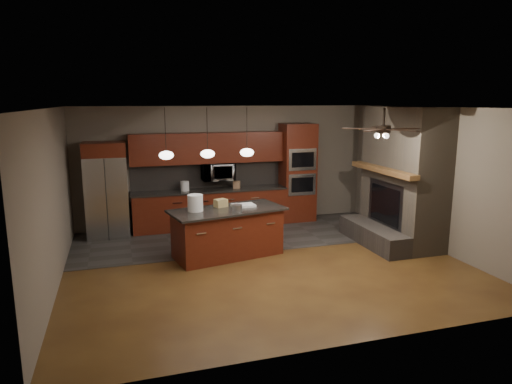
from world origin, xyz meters
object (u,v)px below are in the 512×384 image
object	(u,v)px
microwave	(218,172)
paint_can	(237,208)
oven_tower	(298,173)
refrigerator	(106,190)
white_bucket	(195,203)
cardboard_box	(221,203)
counter_box	(237,185)
counter_bucket	(185,186)
kitchen_island	(228,232)
paint_tray	(243,205)

from	to	relation	value
microwave	paint_can	xyz separation A→B (m)	(-0.16, -2.39, -0.32)
oven_tower	refrigerator	size ratio (longest dim) A/B	1.16
white_bucket	cardboard_box	bearing A→B (deg)	20.99
cardboard_box	counter_box	world-z (taller)	counter_box
cardboard_box	counter_bucket	xyz separation A→B (m)	(-0.41, 1.88, 0.01)
refrigerator	kitchen_island	xyz separation A→B (m)	(2.19, -2.02, -0.56)
oven_tower	counter_box	world-z (taller)	oven_tower
kitchen_island	cardboard_box	distance (m)	0.58
oven_tower	kitchen_island	distance (m)	3.17
oven_tower	counter_bucket	world-z (taller)	oven_tower
cardboard_box	counter_bucket	bearing A→B (deg)	79.78
white_bucket	refrigerator	bearing A→B (deg)	128.42
kitchen_island	paint_can	xyz separation A→B (m)	(0.13, -0.24, 0.52)
cardboard_box	counter_bucket	distance (m)	1.93
refrigerator	white_bucket	distance (m)	2.56
kitchen_island	cardboard_box	bearing A→B (deg)	98.45
white_bucket	paint_tray	xyz separation A→B (m)	(0.94, 0.09, -0.13)
cardboard_box	counter_box	distance (m)	2.00
white_bucket	counter_box	distance (m)	2.43
oven_tower	paint_can	bearing A→B (deg)	-132.53
oven_tower	white_bucket	xyz separation A→B (m)	(-2.87, -2.08, -0.12)
oven_tower	paint_can	size ratio (longest dim) A/B	12.55
refrigerator	counter_box	world-z (taller)	refrigerator
kitchen_island	paint_tray	distance (m)	0.60
kitchen_island	white_bucket	size ratio (longest dim) A/B	7.48
refrigerator	counter_bucket	bearing A→B (deg)	2.74
oven_tower	counter_bucket	size ratio (longest dim) A/B	10.91
microwave	paint_can	distance (m)	2.41
microwave	cardboard_box	size ratio (longest dim) A/B	3.14
oven_tower	counter_bucket	bearing A→B (deg)	179.85
refrigerator	paint_can	distance (m)	3.23
oven_tower	refrigerator	world-z (taller)	oven_tower
counter_bucket	cardboard_box	bearing A→B (deg)	-77.68
oven_tower	microwave	world-z (taller)	oven_tower
paint_can	cardboard_box	distance (m)	0.50
cardboard_box	kitchen_island	bearing A→B (deg)	-92.60
oven_tower	microwave	xyz separation A→B (m)	(-1.98, 0.06, 0.11)
refrigerator	cardboard_box	xyz separation A→B (m)	(2.11, -1.80, -0.04)
white_bucket	counter_bucket	distance (m)	2.09
kitchen_island	counter_bucket	distance (m)	2.22
kitchen_island	paint_can	distance (m)	0.58
microwave	counter_bucket	xyz separation A→B (m)	(-0.78, -0.05, -0.29)
cardboard_box	counter_bucket	size ratio (longest dim) A/B	1.07
oven_tower	refrigerator	bearing A→B (deg)	-179.05
counter_bucket	microwave	bearing A→B (deg)	3.67
paint_tray	counter_box	world-z (taller)	counter_box
kitchen_island	counter_box	world-z (taller)	counter_box
paint_tray	oven_tower	bearing A→B (deg)	42.13
kitchen_island	white_bucket	bearing A→B (deg)	166.99
cardboard_box	oven_tower	bearing A→B (deg)	16.14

